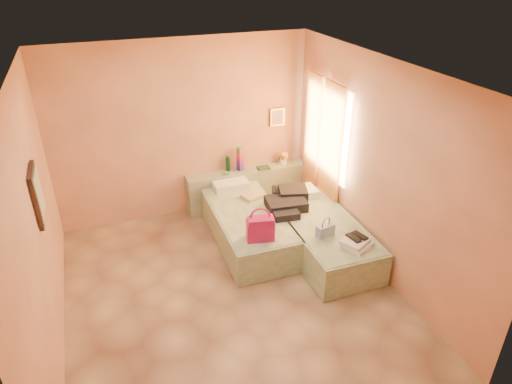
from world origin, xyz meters
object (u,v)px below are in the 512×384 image
at_px(bed_right, 322,237).
at_px(magenta_handbag, 260,228).
at_px(flower_vase, 283,157).
at_px(blue_handbag, 325,231).
at_px(green_book, 264,168).
at_px(towel_stack, 357,243).
at_px(water_bottle, 228,164).
at_px(headboard_ledge, 247,187).
at_px(bed_left, 247,226).

relative_size(bed_right, magenta_handbag, 5.58).
distance_m(flower_vase, blue_handbag, 2.04).
bearing_deg(blue_handbag, green_book, 83.83).
height_order(green_book, blue_handbag, green_book).
distance_m(bed_right, green_book, 1.70).
distance_m(flower_vase, towel_stack, 2.39).
height_order(green_book, towel_stack, green_book).
height_order(water_bottle, green_book, water_bottle).
distance_m(headboard_ledge, bed_left, 1.12).
xyz_separation_m(flower_vase, blue_handbag, (-0.27, -2.01, -0.20)).
height_order(bed_left, blue_handbag, blue_handbag).
relative_size(headboard_ledge, bed_left, 1.02).
bearing_deg(bed_left, flower_vase, 46.67).
bearing_deg(blue_handbag, flower_vase, 72.74).
relative_size(water_bottle, blue_handbag, 0.99).
bearing_deg(green_book, water_bottle, 167.99).
bearing_deg(headboard_ledge, towel_stack, -74.68).
bearing_deg(bed_left, headboard_ledge, 71.36).
bearing_deg(magenta_handbag, water_bottle, 98.05).
distance_m(headboard_ledge, blue_handbag, 2.06).
bearing_deg(headboard_ledge, water_bottle, 168.32).
bearing_deg(flower_vase, blue_handbag, -97.61).
bearing_deg(towel_stack, magenta_handbag, 151.31).
bearing_deg(water_bottle, magenta_handbag, -94.37).
distance_m(bed_left, magenta_handbag, 0.84).
height_order(bed_right, flower_vase, flower_vase).
distance_m(magenta_handbag, blue_handbag, 0.87).
height_order(water_bottle, flower_vase, flower_vase).
height_order(flower_vase, blue_handbag, flower_vase).
relative_size(water_bottle, magenta_handbag, 0.68).
relative_size(flower_vase, towel_stack, 0.72).
xyz_separation_m(headboard_ledge, flower_vase, (0.65, 0.00, 0.45)).
bearing_deg(water_bottle, green_book, -12.75).
height_order(headboard_ledge, bed_left, headboard_ledge).
distance_m(bed_left, water_bottle, 1.23).
relative_size(bed_left, water_bottle, 8.15).
bearing_deg(green_book, bed_right, -80.21).
distance_m(bed_left, bed_right, 1.10).
distance_m(headboard_ledge, towel_stack, 2.48).
relative_size(bed_right, blue_handbag, 8.10).
bearing_deg(magenta_handbag, blue_handbag, -3.25).
distance_m(green_book, magenta_handbag, 1.85).
relative_size(green_book, towel_stack, 0.57).
height_order(headboard_ledge, magenta_handbag, magenta_handbag).
distance_m(water_bottle, towel_stack, 2.64).
height_order(magenta_handbag, towel_stack, magenta_handbag).
bearing_deg(headboard_ledge, bed_right, -72.74).
xyz_separation_m(water_bottle, blue_handbag, (0.70, -2.07, -0.19)).
relative_size(blue_handbag, towel_stack, 0.71).
xyz_separation_m(flower_vase, magenta_handbag, (-1.11, -1.78, -0.11)).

